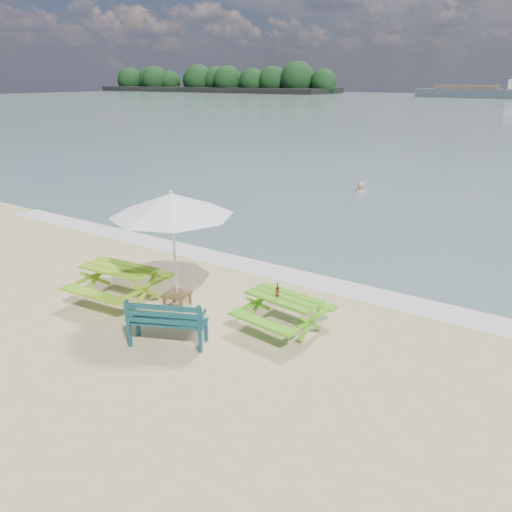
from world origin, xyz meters
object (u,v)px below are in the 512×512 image
Objects in this scene: picnic_table_left at (120,285)px; beer_bottle at (277,292)px; patio_umbrella at (172,205)px; park_bench at (168,330)px; side_table at (177,300)px; picnic_table_right at (284,313)px; swimmer at (359,202)px.

picnic_table_left is 7.23× the size of beer_bottle.
patio_umbrella is at bearing -171.67° from beer_bottle.
park_bench reaches higher than picnic_table_left.
picnic_table_left is at bearing -160.43° from patio_umbrella.
picnic_table_left is 1.32m from side_table.
side_table is (-2.36, -0.41, -0.16)m from picnic_table_right.
swimmer is (-3.60, 12.36, -0.76)m from picnic_table_right.
patio_umbrella is at bearing 19.57° from picnic_table_left.
patio_umbrella is (-0.92, 1.24, 1.95)m from park_bench.
picnic_table_left is 2.30m from park_bench.
picnic_table_right reaches higher than swimmer.
swimmer is at bearing 90.05° from picnic_table_left.
beer_bottle reaches higher than picnic_table_right.
patio_umbrella is at bearing -170.12° from picnic_table_right.
park_bench is 5.42× the size of beer_bottle.
park_bench is 14.20m from swimmer.
beer_bottle is at bearing 8.33° from patio_umbrella.
patio_umbrella reaches higher than picnic_table_left.
side_table is at bearing -171.67° from beer_bottle.
picnic_table_right is at bearing 9.88° from patio_umbrella.
picnic_table_left reaches higher than side_table.
patio_umbrella reaches higher than park_bench.
picnic_table_left is at bearing -167.57° from beer_bottle.
patio_umbrella reaches higher than picnic_table_right.
picnic_table_left is 3.59m from beer_bottle.
picnic_table_right is (3.59, 0.85, -0.04)m from picnic_table_left.
picnic_table_right is 2.19m from park_bench.
park_bench is at bearing -53.59° from patio_umbrella.
park_bench is 0.50× the size of patio_umbrella.
side_table is (1.23, 0.44, -0.21)m from picnic_table_left.
patio_umbrella is 1.67× the size of swimmer.
park_bench is at bearing -131.06° from picnic_table_right.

